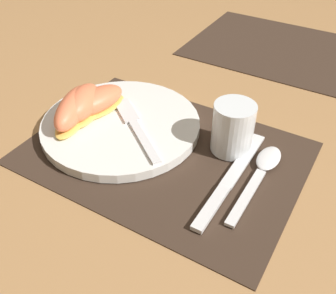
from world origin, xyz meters
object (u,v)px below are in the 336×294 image
at_px(spoon, 263,168).
at_px(citrus_wedge_1, 83,104).
at_px(knife, 230,180).
at_px(citrus_wedge_2, 74,109).
at_px(juice_glass, 233,131).
at_px(plate, 121,125).
at_px(citrus_wedge_0, 97,102).
at_px(fork, 134,124).

height_order(spoon, citrus_wedge_1, citrus_wedge_1).
relative_size(knife, spoon, 1.26).
height_order(knife, citrus_wedge_2, citrus_wedge_2).
bearing_deg(juice_glass, knife, -66.84).
relative_size(plate, citrus_wedge_0, 2.20).
distance_m(fork, citrus_wedge_2, 0.10).
xyz_separation_m(knife, citrus_wedge_2, (-0.28, -0.01, 0.03)).
distance_m(juice_glass, citrus_wedge_1, 0.26).
xyz_separation_m(knife, citrus_wedge_0, (-0.27, 0.03, 0.03)).
xyz_separation_m(citrus_wedge_0, citrus_wedge_2, (-0.01, -0.04, 0.00)).
xyz_separation_m(citrus_wedge_0, citrus_wedge_1, (-0.01, -0.02, 0.00)).
relative_size(citrus_wedge_0, citrus_wedge_2, 0.88).
height_order(plate, citrus_wedge_1, citrus_wedge_1).
bearing_deg(spoon, juice_glass, 160.22).
xyz_separation_m(spoon, citrus_wedge_0, (-0.30, -0.02, 0.03)).
bearing_deg(plate, knife, -6.33).
relative_size(fork, citrus_wedge_1, 1.38).
xyz_separation_m(juice_glass, spoon, (0.06, -0.02, -0.03)).
height_order(plate, citrus_wedge_2, citrus_wedge_2).
distance_m(spoon, fork, 0.22).
xyz_separation_m(spoon, citrus_wedge_1, (-0.31, -0.04, 0.03)).
height_order(fork, citrus_wedge_0, citrus_wedge_0).
xyz_separation_m(knife, citrus_wedge_1, (-0.28, 0.01, 0.03)).
bearing_deg(citrus_wedge_1, plate, 12.67).
height_order(spoon, fork, fork).
bearing_deg(fork, juice_glass, 15.99).
distance_m(juice_glass, knife, 0.08).
height_order(knife, fork, fork).
xyz_separation_m(fork, citrus_wedge_1, (-0.09, -0.02, 0.02)).
distance_m(plate, spoon, 0.25).
bearing_deg(citrus_wedge_1, fork, 10.32).
bearing_deg(knife, spoon, 55.26).
bearing_deg(fork, spoon, 5.73).
distance_m(plate, juice_glass, 0.19).
xyz_separation_m(plate, knife, (0.21, -0.02, -0.01)).
height_order(citrus_wedge_1, citrus_wedge_2, same).
bearing_deg(fork, knife, -7.84).
distance_m(spoon, citrus_wedge_1, 0.32).
xyz_separation_m(juice_glass, knife, (0.03, -0.07, -0.03)).
xyz_separation_m(plate, citrus_wedge_0, (-0.06, 0.01, 0.02)).
relative_size(plate, citrus_wedge_1, 2.32).
bearing_deg(plate, juice_glass, 14.35).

